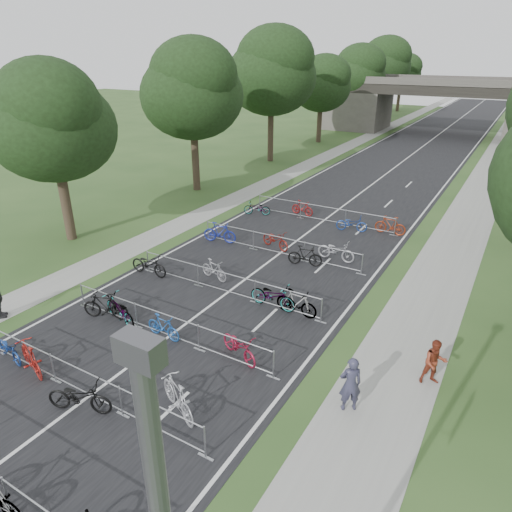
# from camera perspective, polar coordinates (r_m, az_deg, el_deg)

# --- Properties ---
(road) EXTENTS (11.00, 140.00, 0.01)m
(road) POSITION_cam_1_polar(r_m,az_deg,el_deg) (51.86, 18.86, 11.86)
(road) COLOR black
(road) RESTS_ON ground
(sidewalk_right) EXTENTS (3.00, 140.00, 0.01)m
(sidewalk_right) POSITION_cam_1_polar(r_m,az_deg,el_deg) (50.87, 27.73, 10.19)
(sidewalk_right) COLOR gray
(sidewalk_right) RESTS_ON ground
(sidewalk_left) EXTENTS (2.00, 140.00, 0.01)m
(sidewalk_left) POSITION_cam_1_polar(r_m,az_deg,el_deg) (53.85, 10.93, 13.12)
(sidewalk_left) COLOR gray
(sidewalk_left) RESTS_ON ground
(lane_markings) EXTENTS (0.12, 140.00, 0.00)m
(lane_markings) POSITION_cam_1_polar(r_m,az_deg,el_deg) (51.86, 18.86, 11.86)
(lane_markings) COLOR silver
(lane_markings) RESTS_ON ground
(overpass_bridge) EXTENTS (31.00, 8.00, 7.05)m
(overpass_bridge) POSITION_cam_1_polar(r_m,az_deg,el_deg) (65.96, 22.37, 16.91)
(overpass_bridge) COLOR #4C4944
(overpass_bridge) RESTS_ON ground
(tree_left_0) EXTENTS (6.72, 6.72, 10.25)m
(tree_left_0) POSITION_cam_1_polar(r_m,az_deg,el_deg) (27.05, -24.16, 14.78)
(tree_left_0) COLOR #33261C
(tree_left_0) RESTS_ON ground
(tree_left_1) EXTENTS (7.56, 7.56, 11.53)m
(tree_left_1) POSITION_cam_1_polar(r_m,az_deg,el_deg) (35.34, -7.97, 19.65)
(tree_left_1) COLOR #33261C
(tree_left_1) RESTS_ON ground
(tree_left_2) EXTENTS (8.40, 8.40, 12.81)m
(tree_left_2) POSITION_cam_1_polar(r_m,az_deg,el_deg) (45.34, 2.01, 21.85)
(tree_left_2) COLOR #33261C
(tree_left_2) RESTS_ON ground
(tree_left_3) EXTENTS (6.72, 6.72, 10.25)m
(tree_left_3) POSITION_cam_1_polar(r_m,az_deg,el_deg) (56.24, 8.25, 20.43)
(tree_left_3) COLOR #33261C
(tree_left_3) RESTS_ON ground
(tree_left_4) EXTENTS (7.56, 7.56, 11.53)m
(tree_left_4) POSITION_cam_1_polar(r_m,az_deg,el_deg) (67.41, 12.57, 21.42)
(tree_left_4) COLOR #33261C
(tree_left_4) RESTS_ON ground
(tree_left_5) EXTENTS (8.40, 8.40, 12.81)m
(tree_left_5) POSITION_cam_1_polar(r_m,az_deg,el_deg) (78.83, 15.68, 22.05)
(tree_left_5) COLOR #33261C
(tree_left_5) RESTS_ON ground
(tree_left_6) EXTENTS (6.72, 6.72, 10.25)m
(tree_left_6) POSITION_cam_1_polar(r_m,az_deg,el_deg) (90.47, 17.80, 20.95)
(tree_left_6) COLOR #33261C
(tree_left_6) RESTS_ON ground
(barrier_row_2) EXTENTS (9.70, 0.08, 1.10)m
(barrier_row_2) POSITION_cam_1_polar(r_m,az_deg,el_deg) (15.65, -20.57, -14.72)
(barrier_row_2) COLOR #9EA1A6
(barrier_row_2) RESTS_ON ground
(barrier_row_3) EXTENTS (9.70, 0.08, 1.10)m
(barrier_row_3) POSITION_cam_1_polar(r_m,az_deg,el_deg) (17.69, -11.17, -8.56)
(barrier_row_3) COLOR #9EA1A6
(barrier_row_3) RESTS_ON ground
(barrier_row_4) EXTENTS (9.70, 0.08, 1.10)m
(barrier_row_4) POSITION_cam_1_polar(r_m,az_deg,el_deg) (20.38, -3.83, -3.43)
(barrier_row_4) COLOR #9EA1A6
(barrier_row_4) RESTS_ON ground
(barrier_row_5) EXTENTS (9.70, 0.08, 1.10)m
(barrier_row_5) POSITION_cam_1_polar(r_m,az_deg,el_deg) (24.27, 2.79, 1.30)
(barrier_row_5) COLOR #9EA1A6
(barrier_row_5) RESTS_ON ground
(barrier_row_6) EXTENTS (9.70, 0.08, 1.10)m
(barrier_row_6) POSITION_cam_1_polar(r_m,az_deg,el_deg) (29.37, 8.30, 5.22)
(barrier_row_6) COLOR #9EA1A6
(barrier_row_6) RESTS_ON ground
(bike_8) EXTENTS (1.74, 0.87, 0.87)m
(bike_8) POSITION_cam_1_polar(r_m,az_deg,el_deg) (18.48, -28.44, -10.21)
(bike_8) COLOR navy
(bike_8) RESTS_ON ground
(bike_9) EXTENTS (1.99, 1.08, 1.15)m
(bike_9) POSITION_cam_1_polar(r_m,az_deg,el_deg) (17.42, -26.35, -11.36)
(bike_9) COLOR maroon
(bike_9) RESTS_ON ground
(bike_10) EXTENTS (2.17, 1.40, 1.08)m
(bike_10) POSITION_cam_1_polar(r_m,az_deg,el_deg) (15.23, -21.20, -16.09)
(bike_10) COLOR black
(bike_10) RESTS_ON ground
(bike_11) EXTENTS (2.08, 1.40, 1.22)m
(bike_11) POSITION_cam_1_polar(r_m,az_deg,el_deg) (14.35, -9.77, -16.99)
(bike_11) COLOR #AFB0B7
(bike_11) RESTS_ON ground
(bike_12) EXTENTS (2.00, 1.18, 1.16)m
(bike_12) POSITION_cam_1_polar(r_m,az_deg,el_deg) (19.52, -18.31, -5.95)
(bike_12) COLOR black
(bike_12) RESTS_ON ground
(bike_13) EXTENTS (2.22, 1.26, 1.10)m
(bike_13) POSITION_cam_1_polar(r_m,az_deg,el_deg) (19.11, -16.71, -6.50)
(bike_13) COLOR #9EA1A6
(bike_13) RESTS_ON ground
(bike_14) EXTENTS (1.64, 0.56, 0.97)m
(bike_14) POSITION_cam_1_polar(r_m,az_deg,el_deg) (17.76, -11.52, -8.67)
(bike_14) COLOR #1C509E
(bike_14) RESTS_ON ground
(bike_15) EXTENTS (2.04, 1.37, 1.01)m
(bike_15) POSITION_cam_1_polar(r_m,az_deg,el_deg) (16.36, -2.10, -11.21)
(bike_15) COLOR maroon
(bike_15) RESTS_ON ground
(bike_16) EXTENTS (2.11, 0.76, 1.10)m
(bike_16) POSITION_cam_1_polar(r_m,az_deg,el_deg) (22.69, -13.25, -1.04)
(bike_16) COLOR black
(bike_16) RESTS_ON ground
(bike_17) EXTENTS (1.71, 0.79, 0.99)m
(bike_17) POSITION_cam_1_polar(r_m,az_deg,el_deg) (21.77, -5.27, -1.73)
(bike_17) COLOR gray
(bike_17) RESTS_ON ground
(bike_18) EXTENTS (2.15, 0.78, 1.13)m
(bike_18) POSITION_cam_1_polar(r_m,az_deg,el_deg) (19.31, 2.14, -5.01)
(bike_18) COLOR #9EA1A6
(bike_18) RESTS_ON ground
(bike_19) EXTENTS (1.88, 0.59, 1.12)m
(bike_19) POSITION_cam_1_polar(r_m,az_deg,el_deg) (18.86, 5.08, -5.87)
(bike_19) COLOR #9EA1A6
(bike_19) RESTS_ON ground
(bike_20) EXTENTS (2.03, 0.95, 1.18)m
(bike_20) POSITION_cam_1_polar(r_m,az_deg,el_deg) (25.97, -4.56, 2.93)
(bike_20) COLOR navy
(bike_20) RESTS_ON ground
(bike_21) EXTENTS (2.05, 1.24, 1.02)m
(bike_21) POSITION_cam_1_polar(r_m,az_deg,el_deg) (25.14, 2.45, 2.05)
(bike_21) COLOR maroon
(bike_21) RESTS_ON ground
(bike_22) EXTENTS (1.84, 0.88, 1.06)m
(bike_22) POSITION_cam_1_polar(r_m,az_deg,el_deg) (23.20, 6.15, 0.03)
(bike_22) COLOR black
(bike_22) RESTS_ON ground
(bike_23) EXTENTS (2.04, 0.77, 1.06)m
(bike_23) POSITION_cam_1_polar(r_m,az_deg,el_deg) (24.02, 9.98, 0.66)
(bike_23) COLOR #A9A8B0
(bike_23) RESTS_ON ground
(bike_24) EXTENTS (1.89, 1.16, 0.94)m
(bike_24) POSITION_cam_1_polar(r_m,az_deg,el_deg) (30.43, 0.13, 6.00)
(bike_24) COLOR #9EA1A6
(bike_24) RESTS_ON ground
(bike_25) EXTENTS (1.69, 0.68, 0.98)m
(bike_25) POSITION_cam_1_polar(r_m,az_deg,el_deg) (30.55, 5.81, 5.99)
(bike_25) COLOR maroon
(bike_25) RESTS_ON ground
(bike_26) EXTENTS (1.96, 1.07, 0.97)m
(bike_26) POSITION_cam_1_polar(r_m,az_deg,el_deg) (28.19, 11.86, 4.00)
(bike_26) COLOR navy
(bike_26) RESTS_ON ground
(bike_27) EXTENTS (1.85, 0.53, 1.11)m
(bike_27) POSITION_cam_1_polar(r_m,az_deg,el_deg) (28.25, 16.45, 3.70)
(bike_27) COLOR maroon
(bike_27) RESTS_ON ground
(pedestrian_a) EXTENTS (0.81, 0.76, 1.86)m
(pedestrian_a) POSITION_cam_1_polar(r_m,az_deg,el_deg) (14.37, 11.71, -15.43)
(pedestrian_a) COLOR #2F2F46
(pedestrian_a) RESTS_ON ground
(pedestrian_b) EXTENTS (0.99, 0.92, 1.62)m
(pedestrian_b) POSITION_cam_1_polar(r_m,az_deg,el_deg) (16.17, 21.44, -12.30)
(pedestrian_b) COLOR maroon
(pedestrian_b) RESTS_ON ground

